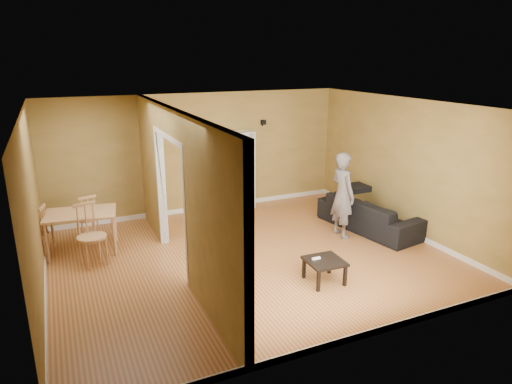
% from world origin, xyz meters
% --- Properties ---
extents(room_shell, '(6.50, 6.50, 6.50)m').
position_xyz_m(room_shell, '(0.00, 0.00, 1.30)').
color(room_shell, '#B78144').
rests_on(room_shell, ground).
extents(partition, '(0.22, 5.50, 2.60)m').
position_xyz_m(partition, '(-1.20, 0.00, 1.30)').
color(partition, '#AE8947').
rests_on(partition, ground).
extents(wall_speaker, '(0.10, 0.10, 0.10)m').
position_xyz_m(wall_speaker, '(1.50, 2.69, 1.90)').
color(wall_speaker, black).
rests_on(wall_speaker, room_shell).
extents(sofa, '(2.31, 1.28, 0.83)m').
position_xyz_m(sofa, '(2.70, 0.25, 0.42)').
color(sofa, '#2D2C32').
rests_on(sofa, ground).
extents(person, '(0.72, 0.57, 1.93)m').
position_xyz_m(person, '(1.99, 0.19, 0.97)').
color(person, slate).
rests_on(person, ground).
extents(bookshelf, '(0.74, 0.32, 1.76)m').
position_xyz_m(bookshelf, '(0.80, 2.60, 0.88)').
color(bookshelf, white).
rests_on(bookshelf, ground).
extents(paper_box_navy_a, '(0.44, 0.29, 0.23)m').
position_xyz_m(paper_box_navy_a, '(0.79, 2.56, 0.49)').
color(paper_box_navy_a, navy).
rests_on(paper_box_navy_a, bookshelf).
extents(paper_box_teal, '(0.45, 0.29, 0.23)m').
position_xyz_m(paper_box_teal, '(0.76, 2.56, 0.83)').
color(paper_box_teal, teal).
rests_on(paper_box_teal, bookshelf).
extents(paper_box_navy_b, '(0.45, 0.30, 0.23)m').
position_xyz_m(paper_box_navy_b, '(0.80, 2.56, 1.18)').
color(paper_box_navy_b, navy).
rests_on(paper_box_navy_b, bookshelf).
extents(coffee_table, '(0.55, 0.55, 0.37)m').
position_xyz_m(coffee_table, '(0.68, -1.28, 0.31)').
color(coffee_table, black).
rests_on(coffee_table, ground).
extents(game_controller, '(0.14, 0.04, 0.03)m').
position_xyz_m(game_controller, '(0.58, -1.20, 0.38)').
color(game_controller, white).
rests_on(game_controller, coffee_table).
extents(dining_table, '(1.18, 0.78, 0.74)m').
position_xyz_m(dining_table, '(-2.60, 1.43, 0.66)').
color(dining_table, tan).
rests_on(dining_table, ground).
extents(chair_left, '(0.52, 0.52, 0.94)m').
position_xyz_m(chair_left, '(-3.34, 1.44, 0.47)').
color(chair_left, tan).
rests_on(chair_left, ground).
extents(chair_near, '(0.59, 0.59, 1.04)m').
position_xyz_m(chair_near, '(-2.49, 0.81, 0.52)').
color(chair_near, tan).
rests_on(chair_near, ground).
extents(chair_far, '(0.50, 0.50, 0.91)m').
position_xyz_m(chair_far, '(-2.48, 1.98, 0.45)').
color(chair_far, tan).
rests_on(chair_far, ground).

